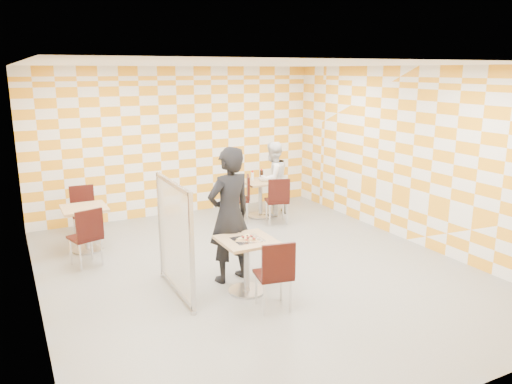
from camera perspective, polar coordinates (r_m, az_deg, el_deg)
room_shell at (r=7.64m, az=-1.84°, el=3.01°), size 7.00×7.00×7.00m
main_table at (r=6.71m, az=-1.06°, el=-7.36°), size 0.70×0.70×0.75m
second_table at (r=10.11m, az=0.50°, el=-0.05°), size 0.70×0.70×0.75m
empty_table at (r=8.68m, az=-18.92°, el=-3.16°), size 0.70×0.70×0.75m
chair_main_front at (r=6.17m, az=2.27°, el=-8.96°), size 0.49×0.50×0.92m
chair_second_front at (r=9.59m, az=2.50°, el=-0.61°), size 0.53×0.54×0.92m
chair_second_side at (r=9.78m, az=-1.51°, el=-0.33°), size 0.56×0.55×0.92m
chair_empty_near at (r=7.94m, az=-18.73°, el=-4.45°), size 0.52×0.53×0.92m
chair_empty_far at (r=9.40m, az=-19.13°, el=-1.67°), size 0.44×0.45×0.92m
partition at (r=6.63m, az=-9.25°, el=-5.21°), size 0.08×1.38×1.55m
man_dark at (r=6.96m, az=-3.05°, el=-2.65°), size 0.78×0.60×1.92m
man_white at (r=10.18m, az=1.93°, el=1.50°), size 0.87×0.77×1.52m
pizza_on_foil at (r=6.60m, az=-1.01°, el=-5.31°), size 0.40×0.40×0.04m
sport_bottle at (r=10.11m, az=-0.42°, el=1.86°), size 0.06×0.06×0.20m
soda_bottle at (r=10.13m, az=0.64°, el=1.97°), size 0.07×0.07×0.23m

